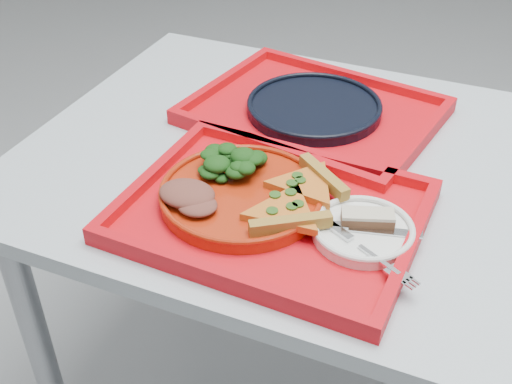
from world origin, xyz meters
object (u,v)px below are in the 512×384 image
dessert_bar (368,218)px  tray_far (314,115)px  navy_plate (314,108)px  tray_main (271,216)px  dinner_plate (242,196)px

dessert_bar → tray_far: bearing=101.6°
navy_plate → dessert_bar: dessert_bar is taller
tray_main → dessert_bar: bearing=7.5°
tray_main → dinner_plate: dinner_plate is taller
tray_main → tray_far: same height
dinner_plate → navy_plate: size_ratio=1.00×
navy_plate → dessert_bar: (0.19, -0.31, 0.02)m
dinner_plate → dessert_bar: dessert_bar is taller
dinner_plate → dessert_bar: 0.20m
tray_far → navy_plate: bearing=0.0°
tray_main → tray_far: 0.33m
dessert_bar → navy_plate: bearing=101.6°
tray_main → tray_far: (-0.04, 0.33, 0.00)m
tray_main → dessert_bar: size_ratio=5.42×
tray_main → tray_far: bearing=99.7°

